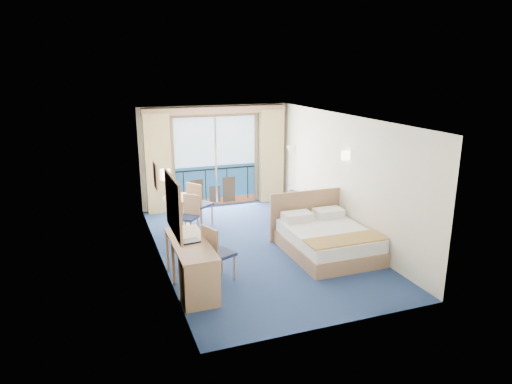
% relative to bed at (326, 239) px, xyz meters
% --- Properties ---
extents(floor, '(6.50, 6.50, 0.00)m').
position_rel_bed_xyz_m(floor, '(-1.20, 0.81, -0.30)').
color(floor, navy).
rests_on(floor, ground).
extents(room_walls, '(4.04, 6.54, 2.72)m').
position_rel_bed_xyz_m(room_walls, '(-1.20, 0.81, 1.48)').
color(room_walls, '#EFE9CF').
rests_on(room_walls, ground).
extents(balcony_door, '(2.36, 0.03, 2.52)m').
position_rel_bed_xyz_m(balcony_door, '(-1.21, 4.02, 0.84)').
color(balcony_door, navy).
rests_on(balcony_door, room_walls).
extents(curtain_left, '(0.65, 0.22, 2.55)m').
position_rel_bed_xyz_m(curtain_left, '(-2.75, 3.88, 0.97)').
color(curtain_left, tan).
rests_on(curtain_left, room_walls).
extents(curtain_right, '(0.65, 0.22, 2.55)m').
position_rel_bed_xyz_m(curtain_right, '(0.35, 3.88, 0.97)').
color(curtain_right, tan).
rests_on(curtain_right, room_walls).
extents(pelmet, '(3.80, 0.25, 0.18)m').
position_rel_bed_xyz_m(pelmet, '(-1.20, 3.91, 2.28)').
color(pelmet, '#A58259').
rests_on(pelmet, room_walls).
extents(mirror, '(0.05, 1.25, 0.95)m').
position_rel_bed_xyz_m(mirror, '(-3.17, -0.69, 1.25)').
color(mirror, '#A58259').
rests_on(mirror, room_walls).
extents(wall_print, '(0.04, 0.42, 0.52)m').
position_rel_bed_xyz_m(wall_print, '(-3.17, 1.26, 1.30)').
color(wall_print, '#A58259').
rests_on(wall_print, room_walls).
extents(sconce_left, '(0.18, 0.18, 0.18)m').
position_rel_bed_xyz_m(sconce_left, '(-3.14, 0.21, 1.55)').
color(sconce_left, '#FFECB2').
rests_on(sconce_left, room_walls).
extents(sconce_right, '(0.18, 0.18, 0.18)m').
position_rel_bed_xyz_m(sconce_right, '(0.74, 0.66, 1.55)').
color(sconce_right, '#FFECB2').
rests_on(sconce_right, room_walls).
extents(bed, '(1.71, 2.03, 1.07)m').
position_rel_bed_xyz_m(bed, '(0.00, 0.00, 0.00)').
color(bed, '#A58259').
rests_on(bed, ground).
extents(nightstand, '(0.40, 0.38, 0.52)m').
position_rel_bed_xyz_m(nightstand, '(0.58, 1.36, -0.04)').
color(nightstand, '#A58157').
rests_on(nightstand, ground).
extents(phone, '(0.20, 0.17, 0.08)m').
position_rel_bed_xyz_m(phone, '(0.59, 1.41, 0.26)').
color(phone, white).
rests_on(phone, nightstand).
extents(armchair, '(0.91, 0.92, 0.63)m').
position_rel_bed_xyz_m(armchair, '(0.27, 2.32, 0.02)').
color(armchair, '#454953').
rests_on(armchair, ground).
extents(floor_lamp, '(0.22, 0.22, 1.62)m').
position_rel_bed_xyz_m(floor_lamp, '(0.68, 3.36, 0.93)').
color(floor_lamp, silver).
rests_on(floor_lamp, ground).
extents(desk, '(0.60, 1.74, 0.82)m').
position_rel_bed_xyz_m(desk, '(-2.89, -0.99, 0.15)').
color(desk, '#A58259').
rests_on(desk, ground).
extents(desk_chair, '(0.59, 0.58, 1.04)m').
position_rel_bed_xyz_m(desk_chair, '(-2.44, -0.46, 0.28)').
color(desk_chair, '#1F294A').
rests_on(desk_chair, ground).
extents(folder, '(0.33, 0.26, 0.03)m').
position_rel_bed_xyz_m(folder, '(-2.88, -0.49, 0.53)').
color(folder, black).
rests_on(folder, desk).
extents(desk_lamp, '(0.13, 0.13, 0.49)m').
position_rel_bed_xyz_m(desk_lamp, '(-2.94, 0.19, 0.89)').
color(desk_lamp, silver).
rests_on(desk_lamp, desk).
extents(round_table, '(0.83, 0.83, 0.75)m').
position_rel_bed_xyz_m(round_table, '(-2.46, 2.51, 0.27)').
color(round_table, '#A58259').
rests_on(round_table, ground).
extents(table_chair_a, '(0.65, 0.64, 1.07)m').
position_rel_bed_xyz_m(table_chair_a, '(-2.07, 2.48, 0.30)').
color(table_chair_a, '#1F294A').
rests_on(table_chair_a, ground).
extents(table_chair_b, '(0.57, 0.57, 0.93)m').
position_rel_bed_xyz_m(table_chair_b, '(-2.39, 1.93, 0.22)').
color(table_chair_b, '#1F294A').
rests_on(table_chair_b, ground).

